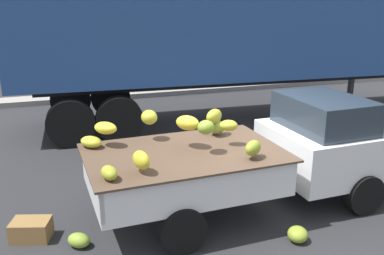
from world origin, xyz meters
name	(u,v)px	position (x,y,z in m)	size (l,w,h in m)	color
ground	(243,203)	(0.00, 0.00, 0.00)	(220.00, 220.00, 0.00)	#28282B
curb_strip	(140,93)	(0.00, 8.29, 0.08)	(80.00, 0.80, 0.16)	gray
pickup_truck	(299,148)	(0.92, -0.11, 0.88)	(5.11, 2.01, 1.70)	white
semi_trailer	(247,24)	(2.18, 4.67, 2.54)	(12.11, 3.18, 3.95)	navy
fallen_banana_bunch_near_tailgate	(79,240)	(-2.65, -0.48, 0.10)	(0.32, 0.23, 0.19)	olive
fallen_banana_bunch_by_wheel	(298,234)	(0.23, -1.29, 0.11)	(0.31, 0.28, 0.21)	#8FA12E
produce_crate	(31,230)	(-3.26, -0.07, 0.14)	(0.52, 0.36, 0.28)	olive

